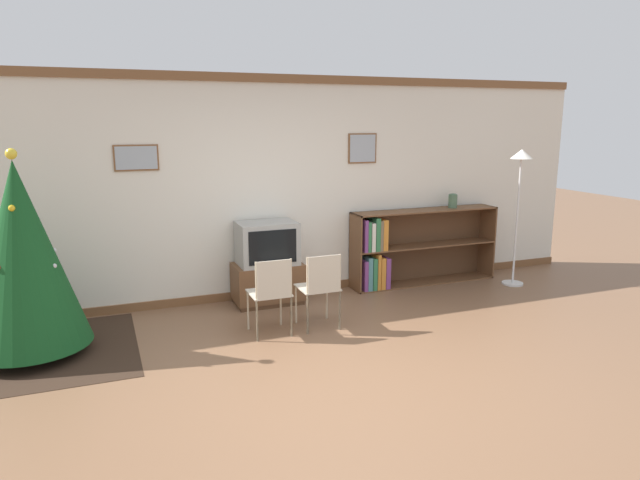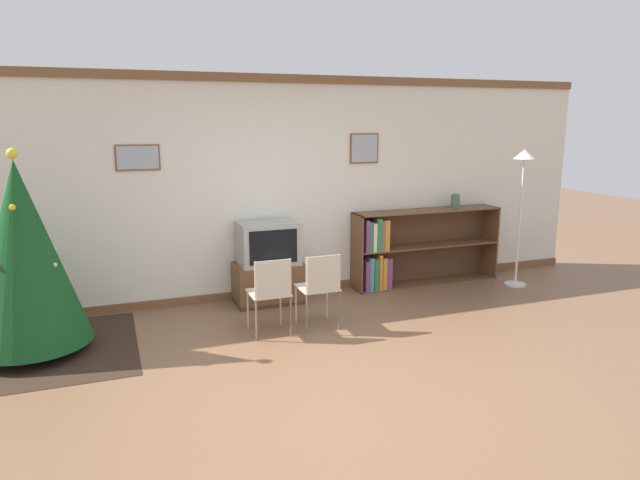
# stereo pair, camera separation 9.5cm
# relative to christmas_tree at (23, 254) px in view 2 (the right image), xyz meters

# --- Properties ---
(ground_plane) EXTENTS (24.00, 24.00, 0.00)m
(ground_plane) POSITION_rel_christmas_tree_xyz_m (2.53, -1.53, -0.96)
(ground_plane) COLOR brown
(wall_back) EXTENTS (9.18, 0.11, 2.70)m
(wall_back) POSITION_rel_christmas_tree_xyz_m (2.53, 0.99, 0.39)
(wall_back) COLOR silver
(wall_back) RESTS_ON ground_plane
(area_rug) EXTENTS (1.87, 1.75, 0.01)m
(area_rug) POSITION_rel_christmas_tree_xyz_m (0.00, 0.00, -0.96)
(area_rug) COLOR #332319
(area_rug) RESTS_ON ground_plane
(christmas_tree) EXTENTS (1.09, 1.09, 1.92)m
(christmas_tree) POSITION_rel_christmas_tree_xyz_m (0.00, 0.00, 0.00)
(christmas_tree) COLOR maroon
(christmas_tree) RESTS_ON area_rug
(tv_console) EXTENTS (0.81, 0.49, 0.49)m
(tv_console) POSITION_rel_christmas_tree_xyz_m (2.51, 0.68, -0.72)
(tv_console) COLOR #4C311E
(tv_console) RESTS_ON ground_plane
(television) EXTENTS (0.69, 0.48, 0.51)m
(television) POSITION_rel_christmas_tree_xyz_m (2.51, 0.68, -0.22)
(television) COLOR #9E9E99
(television) RESTS_ON tv_console
(folding_chair_left) EXTENTS (0.40, 0.40, 0.82)m
(folding_chair_left) POSITION_rel_christmas_tree_xyz_m (2.24, -0.37, -0.49)
(folding_chair_left) COLOR #BCB29E
(folding_chair_left) RESTS_ON ground_plane
(folding_chair_right) EXTENTS (0.40, 0.40, 0.82)m
(folding_chair_right) POSITION_rel_christmas_tree_xyz_m (2.78, -0.37, -0.49)
(folding_chair_right) COLOR #BCB29E
(folding_chair_right) RESTS_ON ground_plane
(bookshelf) EXTENTS (2.06, 0.36, 1.00)m
(bookshelf) POSITION_rel_christmas_tree_xyz_m (4.38, 0.76, -0.48)
(bookshelf) COLOR brown
(bookshelf) RESTS_ON ground_plane
(vase) EXTENTS (0.12, 0.12, 0.19)m
(vase) POSITION_rel_christmas_tree_xyz_m (5.14, 0.76, 0.14)
(vase) COLOR #47664C
(vase) RESTS_ON bookshelf
(standing_lamp) EXTENTS (0.28, 0.28, 1.80)m
(standing_lamp) POSITION_rel_christmas_tree_xyz_m (5.80, 0.23, 0.42)
(standing_lamp) COLOR silver
(standing_lamp) RESTS_ON ground_plane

